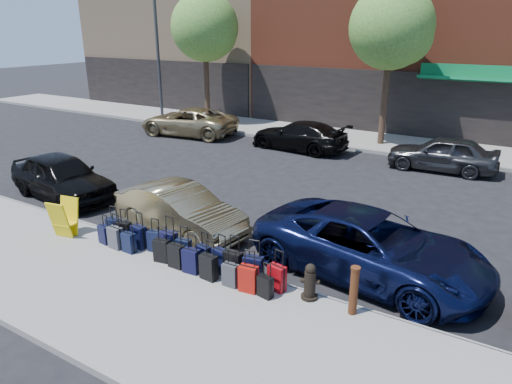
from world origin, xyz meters
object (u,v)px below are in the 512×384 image
Objects in this scene: car_far_2 at (442,153)px; tree_center at (394,29)px; tree_left at (207,29)px; suitcase_front_5 at (184,250)px; car_near_0 at (62,177)px; fire_hydrant at (310,282)px; car_near_1 at (180,210)px; car_far_1 at (299,136)px; car_far_0 at (188,122)px; bollard at (354,290)px; streetlight at (160,43)px; display_rack at (64,218)px; car_near_2 at (370,246)px.

tree_center is at bearing -133.72° from car_far_2.
car_far_2 is (13.66, -2.73, -4.69)m from tree_left.
suitcase_front_5 is (9.80, -14.27, -4.99)m from tree_left.
car_near_0 is (-7.25, -12.69, -4.66)m from tree_center.
tree_left is 19.95m from fire_hydrant.
car_near_1 is at bearing -84.07° from car_near_0.
car_far_2 is (6.45, -0.06, 0.03)m from car_far_1.
car_far_0 is 6.49m from car_far_1.
car_near_0 is (-10.83, 1.57, 0.08)m from bollard.
tree_center is 6.28m from car_far_2.
display_rack is at bearing -57.22° from streetlight.
suitcase_front_5 is 0.20× the size of car_near_0.
car_near_2 is (13.79, -12.38, -4.65)m from tree_left.
car_near_1 is (-1.32, 1.44, 0.25)m from suitcase_front_5.
fire_hydrant is at bearing 31.85° from car_far_1.
display_rack is 0.25× the size of car_near_1.
tree_center is 1.77× the size of car_near_1.
car_near_0 is at bearing -119.73° from tree_center.
tree_left is 8.29× the size of suitcase_front_5.
tree_left reaches higher than car_near_0.
tree_center is 1.73× the size of car_far_2.
tree_center is 9.14× the size of fire_hydrant.
car_far_0 is (-5.45, 11.94, 0.08)m from display_rack.
tree_left is 9.14× the size of fire_hydrant.
streetlight is 10.06× the size of fire_hydrant.
streetlight is 5.81m from car_far_0.
car_near_1 is (-2.02, -12.82, -4.74)m from tree_center.
car_far_2 reaches higher than bollard.
car_near_2 is at bearing 18.29° from suitcase_front_5.
fire_hydrant is 0.15× the size of car_near_2.
fire_hydrant is (3.31, 0.06, 0.09)m from suitcase_front_5.
fire_hydrant is 0.77× the size of display_rack.
car_near_1 is (-4.63, 1.39, 0.16)m from fire_hydrant.
bollard is 11.54m from car_far_2.
car_far_2 is at bearing 69.75° from fire_hydrant.
tree_left is 7.08× the size of display_rack.
car_near_2 is (3.99, 1.88, 0.33)m from suitcase_front_5.
bollard is at bearing -97.65° from car_near_1.
suitcase_front_5 is at bearing -55.50° from tree_left.
tree_left is at bearing -104.20° from car_far_2.
car_near_2 is (5.31, 0.44, 0.08)m from car_near_1.
streetlight is 14.05m from car_near_0.
car_near_0 is at bearing -49.16° from car_far_2.
bollard is 10.94m from car_near_0.
car_far_1 is (-2.59, 11.60, 0.26)m from suitcase_front_5.
tree_center is at bearing 2.98° from streetlight.
car_near_1 is 5.32m from car_near_2.
tree_left is at bearing -105.54° from car_far_1.
streetlight is 9.12× the size of suitcase_front_5.
car_far_1 is at bearing 84.66° from car_far_0.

